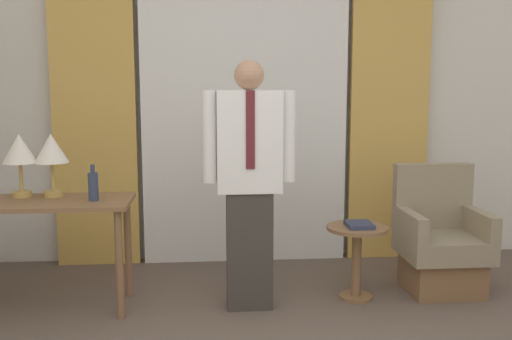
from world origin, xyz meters
The scene contains 12 objects.
wall_back centered at (0.00, 3.13, 1.35)m, with size 10.00×0.06×2.70m.
curtain_sheer_center centered at (0.00, 3.00, 1.29)m, with size 1.72×0.06×2.58m.
curtain_drape_left centered at (-1.23, 3.00, 1.29)m, with size 0.67×0.06×2.58m.
curtain_drape_right centered at (1.23, 3.00, 1.29)m, with size 0.67×0.06×2.58m.
desk centered at (-1.47, 2.01, 0.63)m, with size 1.28×0.53×0.75m.
table_lamp_left centered at (-1.57, 2.14, 1.05)m, with size 0.23×0.23×0.43m.
table_lamp_right centered at (-1.36, 2.14, 1.05)m, with size 0.23×0.23×0.43m.
bottle_near_edge centered at (-1.06, 1.98, 0.84)m, with size 0.07×0.07×0.24m.
person centered at (-0.04, 1.92, 0.90)m, with size 0.61×0.20×1.66m.
armchair centered at (1.38, 2.15, 0.34)m, with size 0.59×0.55×0.91m.
side_table centered at (0.72, 2.02, 0.36)m, with size 0.43×0.43×0.52m.
book centered at (0.73, 2.00, 0.54)m, with size 0.17×0.21×0.03m.
Camera 1 is at (-0.32, -1.77, 1.48)m, focal length 40.00 mm.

